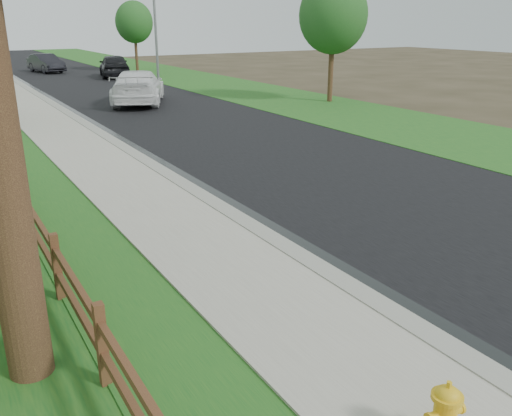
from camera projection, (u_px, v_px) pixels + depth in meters
road at (90, 83)px, 36.43m from camera, size 8.00×90.00×0.02m
curb at (23, 86)px, 34.38m from camera, size 0.40×90.00×0.12m
wet_gutter at (29, 86)px, 34.57m from camera, size 0.50×90.00×0.00m
sidewalk at (1, 87)px, 33.76m from camera, size 2.20×90.00×0.10m
verge_far at (184, 77)px, 39.77m from camera, size 6.00×90.00×0.04m
ranch_fence at (41, 238)px, 9.09m from camera, size 0.12×16.92×1.10m
fire_hydrant at (445, 416)px, 5.26m from camera, size 0.48×0.38×0.73m
white_suv at (138, 87)px, 27.21m from camera, size 4.50×6.17×1.66m
dark_car_mid at (114, 65)px, 39.66m from camera, size 2.98×5.19×1.66m
dark_car_far at (46, 63)px, 43.28m from camera, size 2.34×4.54×1.43m
streetlight at (152, 6)px, 34.96m from camera, size 1.92×0.82×8.57m
tree_near_right at (333, 15)px, 26.72m from camera, size 3.40×3.40×6.13m
tree_far_right at (134, 22)px, 43.12m from camera, size 2.97×2.97×5.47m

